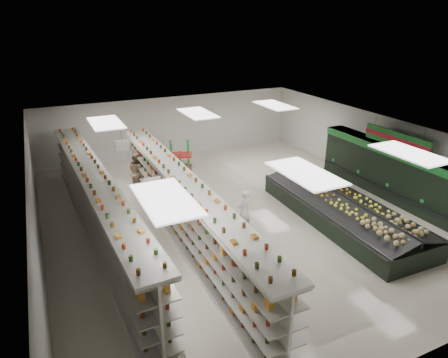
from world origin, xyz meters
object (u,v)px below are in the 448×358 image
gondola_center (183,210)px  soda_endcap (180,156)px  gondola_left (98,208)px  produce_island (342,209)px  shopper_background (138,172)px  shopper_main (244,211)px

gondola_center → soda_endcap: (2.06, 6.24, -0.31)m
gondola_left → gondola_center: bearing=-31.3°
produce_island → shopper_background: 8.64m
gondola_left → shopper_main: bearing=-25.8°
gondola_center → produce_island: (5.73, -1.43, -0.54)m
produce_island → soda_endcap: bearing=115.6°
shopper_main → shopper_background: (-2.51, 5.14, 0.09)m
shopper_main → shopper_background: size_ratio=0.90×
soda_endcap → shopper_background: (-2.51, -1.66, 0.18)m
soda_endcap → produce_island: bearing=-64.4°
gondola_left → shopper_main: gondola_left is taller
gondola_left → produce_island: gondola_left is taller
shopper_main → shopper_background: bearing=-86.1°
gondola_left → soda_endcap: (4.67, 4.82, -0.32)m
shopper_background → produce_island: bearing=-145.1°
gondola_left → gondola_center: size_ratio=1.01×
soda_endcap → shopper_background: size_ratio=0.82×
gondola_center → shopper_main: 2.14m
gondola_left → produce_island: 8.84m
gondola_left → gondola_center: (2.62, -1.43, -0.01)m
shopper_main → shopper_background: shopper_background is taller
shopper_background → soda_endcap: bearing=-67.5°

